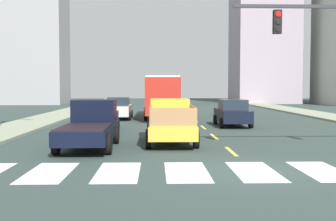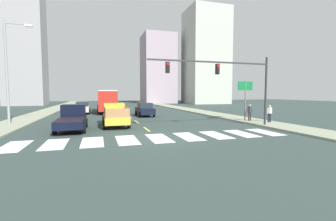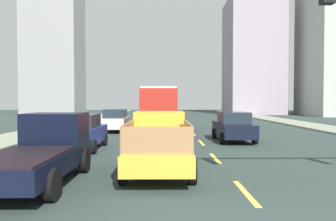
% 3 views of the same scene
% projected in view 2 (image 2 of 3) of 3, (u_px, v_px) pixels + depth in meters
% --- Properties ---
extents(ground_plane, '(160.00, 160.00, 0.00)m').
position_uv_depth(ground_plane, '(159.00, 138.00, 15.07)').
color(ground_plane, '#2F3E3A').
extents(sidewalk_right, '(3.24, 110.00, 0.15)m').
position_uv_depth(sidewalk_right, '(201.00, 112.00, 35.51)').
color(sidewalk_right, gray).
rests_on(sidewalk_right, ground).
extents(sidewalk_left, '(3.24, 110.00, 0.15)m').
position_uv_depth(sidewalk_left, '(35.00, 116.00, 28.99)').
color(sidewalk_left, gray).
rests_on(sidewalk_left, ground).
extents(crosswalk_stripe_0, '(1.27, 3.15, 0.01)m').
position_uv_depth(crosswalk_stripe_0, '(14.00, 146.00, 12.71)').
color(crosswalk_stripe_0, silver).
rests_on(crosswalk_stripe_0, ground).
extents(crosswalk_stripe_1, '(1.27, 3.15, 0.01)m').
position_uv_depth(crosswalk_stripe_1, '(55.00, 144.00, 13.30)').
color(crosswalk_stripe_1, silver).
rests_on(crosswalk_stripe_1, ground).
extents(crosswalk_stripe_2, '(1.27, 3.15, 0.01)m').
position_uv_depth(crosswalk_stripe_2, '(92.00, 142.00, 13.89)').
color(crosswalk_stripe_2, silver).
rests_on(crosswalk_stripe_2, ground).
extents(crosswalk_stripe_3, '(1.27, 3.15, 0.01)m').
position_uv_depth(crosswalk_stripe_3, '(127.00, 140.00, 14.48)').
color(crosswalk_stripe_3, silver).
rests_on(crosswalk_stripe_3, ground).
extents(crosswalk_stripe_4, '(1.27, 3.15, 0.01)m').
position_uv_depth(crosswalk_stripe_4, '(159.00, 138.00, 15.07)').
color(crosswalk_stripe_4, silver).
rests_on(crosswalk_stripe_4, ground).
extents(crosswalk_stripe_5, '(1.27, 3.15, 0.01)m').
position_uv_depth(crosswalk_stripe_5, '(188.00, 136.00, 15.65)').
color(crosswalk_stripe_5, silver).
rests_on(crosswalk_stripe_5, ground).
extents(crosswalk_stripe_6, '(1.27, 3.15, 0.01)m').
position_uv_depth(crosswalk_stripe_6, '(216.00, 135.00, 16.24)').
color(crosswalk_stripe_6, silver).
rests_on(crosswalk_stripe_6, ground).
extents(crosswalk_stripe_7, '(1.27, 3.15, 0.01)m').
position_uv_depth(crosswalk_stripe_7, '(241.00, 133.00, 16.83)').
color(crosswalk_stripe_7, silver).
rests_on(crosswalk_stripe_7, ground).
extents(crosswalk_stripe_8, '(1.27, 3.15, 0.01)m').
position_uv_depth(crosswalk_stripe_8, '(265.00, 132.00, 17.42)').
color(crosswalk_stripe_8, silver).
rests_on(crosswalk_stripe_8, ground).
extents(lane_dash_0, '(0.16, 2.40, 0.01)m').
position_uv_depth(lane_dash_0, '(147.00, 129.00, 18.89)').
color(lane_dash_0, '#DED04C').
rests_on(lane_dash_0, ground).
extents(lane_dash_1, '(0.16, 2.40, 0.01)m').
position_uv_depth(lane_dash_1, '(137.00, 122.00, 23.66)').
color(lane_dash_1, '#DED04C').
rests_on(lane_dash_1, ground).
extents(lane_dash_2, '(0.16, 2.40, 0.01)m').
position_uv_depth(lane_dash_2, '(130.00, 117.00, 28.44)').
color(lane_dash_2, '#DED04C').
rests_on(lane_dash_2, ground).
extents(lane_dash_3, '(0.16, 2.40, 0.01)m').
position_uv_depth(lane_dash_3, '(126.00, 114.00, 33.21)').
color(lane_dash_3, '#DED04C').
rests_on(lane_dash_3, ground).
extents(lane_dash_4, '(0.16, 2.40, 0.01)m').
position_uv_depth(lane_dash_4, '(122.00, 111.00, 37.98)').
color(lane_dash_4, '#DED04C').
rests_on(lane_dash_4, ground).
extents(lane_dash_5, '(0.16, 2.40, 0.01)m').
position_uv_depth(lane_dash_5, '(119.00, 109.00, 42.76)').
color(lane_dash_5, '#DED04C').
rests_on(lane_dash_5, ground).
extents(lane_dash_6, '(0.16, 2.40, 0.01)m').
position_uv_depth(lane_dash_6, '(117.00, 108.00, 47.53)').
color(lane_dash_6, '#DED04C').
rests_on(lane_dash_6, ground).
extents(lane_dash_7, '(0.16, 2.40, 0.01)m').
position_uv_depth(lane_dash_7, '(115.00, 106.00, 52.31)').
color(lane_dash_7, '#DED04C').
rests_on(lane_dash_7, ground).
extents(pickup_stakebed, '(2.18, 5.20, 1.96)m').
position_uv_depth(pickup_stakebed, '(115.00, 115.00, 20.88)').
color(pickup_stakebed, gold).
rests_on(pickup_stakebed, ground).
extents(pickup_dark, '(2.18, 5.20, 1.96)m').
position_uv_depth(pickup_dark, '(72.00, 118.00, 18.48)').
color(pickup_dark, black).
rests_on(pickup_dark, ground).
extents(city_bus, '(2.72, 10.80, 3.32)m').
position_uv_depth(city_bus, '(107.00, 100.00, 35.51)').
color(city_bus, '#B2261A').
rests_on(city_bus, ground).
extents(sedan_near_right, '(2.02, 4.40, 1.72)m').
position_uv_depth(sedan_near_right, '(83.00, 108.00, 33.14)').
color(sedan_near_right, beige).
rests_on(sedan_near_right, ground).
extents(sedan_far, '(2.02, 4.40, 1.72)m').
position_uv_depth(sedan_far, '(145.00, 109.00, 29.55)').
color(sedan_far, black).
rests_on(sedan_far, ground).
extents(sedan_near_left, '(2.02, 4.40, 1.72)m').
position_uv_depth(sedan_near_left, '(74.00, 113.00, 24.20)').
color(sedan_near_left, navy).
rests_on(sedan_near_left, ground).
extents(traffic_signal_gantry, '(10.61, 0.27, 6.00)m').
position_uv_depth(traffic_signal_gantry, '(231.00, 77.00, 19.21)').
color(traffic_signal_gantry, '#2D2D33').
rests_on(traffic_signal_gantry, ground).
extents(direction_sign_green, '(1.70, 0.12, 4.20)m').
position_uv_depth(direction_sign_green, '(245.00, 92.00, 23.80)').
color(direction_sign_green, slate).
rests_on(direction_sign_green, ground).
extents(streetlight_left, '(2.20, 0.28, 9.00)m').
position_uv_depth(streetlight_left, '(9.00, 69.00, 19.81)').
color(streetlight_left, gray).
rests_on(streetlight_left, ground).
extents(pedestrian_waiting, '(0.53, 0.34, 1.64)m').
position_uv_depth(pedestrian_waiting, '(250.00, 111.00, 23.30)').
color(pedestrian_waiting, '#2D292B').
rests_on(pedestrian_waiting, sidewalk_right).
extents(pedestrian_walking, '(0.53, 0.34, 1.64)m').
position_uv_depth(pedestrian_walking, '(270.00, 112.00, 22.20)').
color(pedestrian_walking, black).
rests_on(pedestrian_walking, sidewalk_right).
extents(tower_tall_centre, '(10.91, 10.62, 26.40)m').
position_uv_depth(tower_tall_centre, '(206.00, 57.00, 66.25)').
color(tower_tall_centre, '#ABB0A4').
rests_on(tower_tall_centre, ground).
extents(block_mid_left, '(8.69, 7.54, 31.04)m').
position_uv_depth(block_mid_left, '(24.00, 41.00, 56.03)').
color(block_mid_left, gray).
rests_on(block_mid_left, ground).
extents(block_mid_right, '(9.17, 10.19, 20.16)m').
position_uv_depth(block_mid_right, '(158.00, 69.00, 69.90)').
color(block_mid_right, '#9D8B99').
rests_on(block_mid_right, ground).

